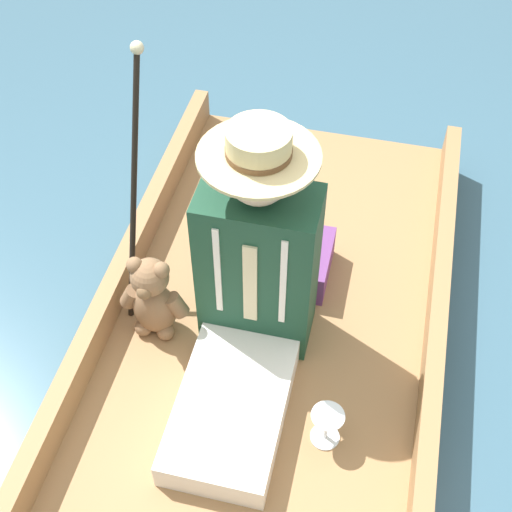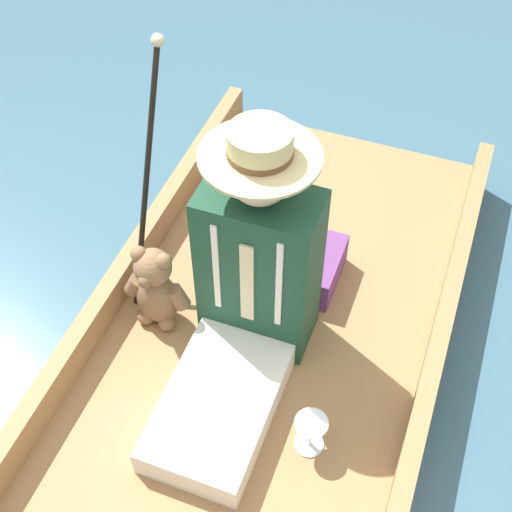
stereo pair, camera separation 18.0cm
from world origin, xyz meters
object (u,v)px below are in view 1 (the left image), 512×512
teddy_bear (153,299)px  walking_cane (134,167)px  seated_person (252,290)px  wine_glass (327,421)px

teddy_bear → walking_cane: (0.11, -0.26, 0.34)m
seated_person → wine_glass: size_ratio=6.31×
teddy_bear → wine_glass: teddy_bear is taller
seated_person → wine_glass: (-0.30, 0.28, -0.21)m
wine_glass → walking_cane: bearing=-35.5°
teddy_bear → seated_person: bearing=179.4°
wine_glass → teddy_bear: bearing=-23.6°
wine_glass → walking_cane: (0.76, -0.54, 0.40)m
walking_cane → wine_glass: bearing=144.5°
teddy_bear → walking_cane: size_ratio=0.40×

